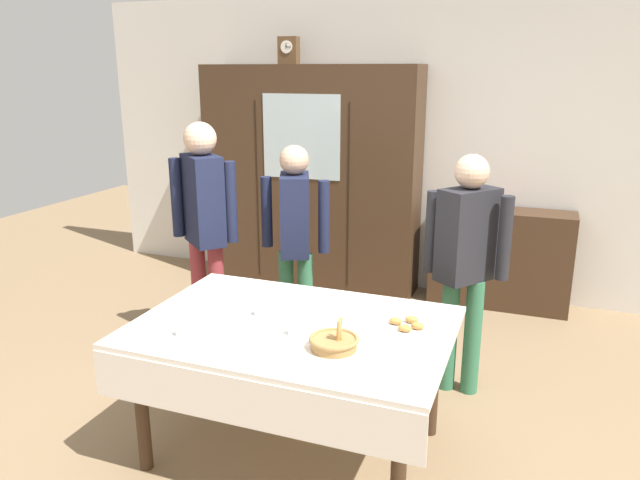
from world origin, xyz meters
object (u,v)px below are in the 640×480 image
(bookshelf_low, at_px, (500,258))
(tea_cup_far_right, at_px, (295,331))
(mantel_clock, at_px, (289,50))
(spoon_near_left, at_px, (370,374))
(person_behind_table_right, at_px, (295,231))
(pastry_plate, at_px, (407,326))
(spoon_far_right, at_px, (185,317))
(wall_cabinet, at_px, (311,179))
(tea_cup_back_edge, at_px, (183,331))
(dining_table, at_px, (291,344))
(book_stack, at_px, (504,206))
(bread_basket, at_px, (334,342))
(spoon_back_edge, at_px, (286,295))
(person_by_cabinet, at_px, (204,216))
(tea_cup_mid_left, at_px, (261,311))
(person_behind_table_left, at_px, (466,253))

(bookshelf_low, xyz_separation_m, tea_cup_far_right, (-0.80, -2.73, 0.35))
(mantel_clock, xyz_separation_m, spoon_near_left, (1.63, -2.94, -1.44))
(person_behind_table_right, bearing_deg, pastry_plate, -44.01)
(spoon_far_right, bearing_deg, bookshelf_low, 62.13)
(spoon_near_left, bearing_deg, bookshelf_low, 83.46)
(bookshelf_low, bearing_deg, pastry_plate, -96.93)
(mantel_clock, height_order, tea_cup_far_right, mantel_clock)
(spoon_far_right, bearing_deg, spoon_near_left, -13.12)
(tea_cup_far_right, relative_size, pastry_plate, 0.46)
(wall_cabinet, height_order, tea_cup_back_edge, wall_cabinet)
(dining_table, bearing_deg, spoon_far_right, -171.01)
(tea_cup_back_edge, height_order, person_behind_table_right, person_behind_table_right)
(bookshelf_low, relative_size, book_stack, 5.89)
(dining_table, xyz_separation_m, bookshelf_low, (0.87, 2.64, -0.22))
(tea_cup_far_right, bearing_deg, pastry_plate, 28.40)
(tea_cup_far_right, bearing_deg, bread_basket, -17.32)
(wall_cabinet, relative_size, spoon_back_edge, 17.47)
(spoon_near_left, bearing_deg, person_by_cabinet, 140.75)
(tea_cup_back_edge, height_order, spoon_near_left, tea_cup_back_edge)
(dining_table, height_order, spoon_back_edge, spoon_back_edge)
(tea_cup_far_right, xyz_separation_m, spoon_far_right, (-0.64, -0.00, -0.02))
(pastry_plate, relative_size, person_behind_table_right, 0.18)
(spoon_back_edge, xyz_separation_m, person_behind_table_right, (-0.27, 0.79, 0.17))
(tea_cup_mid_left, bearing_deg, tea_cup_back_edge, -124.78)
(person_behind_table_left, relative_size, person_behind_table_right, 1.01)
(dining_table, distance_m, tea_cup_mid_left, 0.25)
(mantel_clock, bearing_deg, tea_cup_mid_left, -70.24)
(dining_table, height_order, tea_cup_mid_left, tea_cup_mid_left)
(wall_cabinet, xyz_separation_m, tea_cup_back_edge, (0.44, -2.88, -0.26))
(book_stack, distance_m, person_by_cabinet, 2.57)
(wall_cabinet, bearing_deg, tea_cup_back_edge, -81.25)
(tea_cup_far_right, bearing_deg, book_stack, 73.61)
(bookshelf_low, height_order, person_by_cabinet, person_by_cabinet)
(spoon_near_left, distance_m, person_by_cabinet, 2.08)
(dining_table, bearing_deg, bookshelf_low, 71.82)
(tea_cup_back_edge, distance_m, tea_cup_far_right, 0.56)
(bookshelf_low, height_order, person_behind_table_right, person_behind_table_right)
(wall_cabinet, height_order, mantel_clock, mantel_clock)
(wall_cabinet, height_order, spoon_far_right, wall_cabinet)
(tea_cup_back_edge, xyz_separation_m, pastry_plate, (1.02, 0.48, -0.01))
(person_by_cabinet, bearing_deg, person_behind_table_right, 21.62)
(pastry_plate, relative_size, spoon_far_right, 2.35)
(spoon_back_edge, bearing_deg, spoon_near_left, -45.78)
(wall_cabinet, relative_size, person_behind_table_right, 1.35)
(spoon_far_right, bearing_deg, pastry_plate, 13.53)
(tea_cup_back_edge, bearing_deg, person_behind_table_left, 47.30)
(bookshelf_low, bearing_deg, person_behind_table_right, -132.71)
(tea_cup_far_right, height_order, person_by_cabinet, person_by_cabinet)
(book_stack, distance_m, spoon_back_edge, 2.49)
(spoon_near_left, bearing_deg, spoon_far_right, 166.88)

